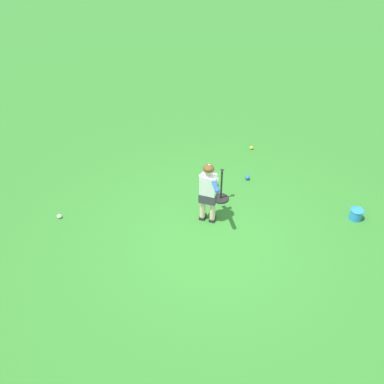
% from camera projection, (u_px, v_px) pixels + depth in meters
% --- Properties ---
extents(ground_plane, '(40.00, 40.00, 0.00)m').
position_uv_depth(ground_plane, '(214.00, 240.00, 6.28)').
color(ground_plane, '#2D7528').
extents(child_batter, '(0.51, 0.49, 1.08)m').
position_uv_depth(child_batter, '(209.00, 188.00, 6.27)').
color(child_batter, '#232328').
rests_on(child_batter, ground).
extents(play_ball_near_batter, '(0.07, 0.07, 0.07)m').
position_uv_depth(play_ball_near_batter, '(59.00, 216.00, 6.67)').
color(play_ball_near_batter, white).
rests_on(play_ball_near_batter, ground).
extents(play_ball_by_bucket, '(0.10, 0.10, 0.10)m').
position_uv_depth(play_ball_by_bucket, '(215.00, 184.00, 7.38)').
color(play_ball_by_bucket, red).
rests_on(play_ball_by_bucket, ground).
extents(play_ball_behind_batter, '(0.07, 0.07, 0.07)m').
position_uv_depth(play_ball_behind_batter, '(251.00, 148.00, 8.43)').
color(play_ball_behind_batter, yellow).
rests_on(play_ball_behind_batter, ground).
extents(play_ball_far_left, '(0.08, 0.08, 0.08)m').
position_uv_depth(play_ball_far_left, '(247.00, 178.00, 7.55)').
color(play_ball_far_left, blue).
rests_on(play_ball_far_left, ground).
extents(batting_tee, '(0.28, 0.28, 0.62)m').
position_uv_depth(batting_tee, '(221.00, 194.00, 7.04)').
color(batting_tee, black).
rests_on(batting_tee, ground).
extents(toy_bucket, '(0.22, 0.22, 0.19)m').
position_uv_depth(toy_bucket, '(356.00, 214.00, 6.62)').
color(toy_bucket, '#2884DB').
rests_on(toy_bucket, ground).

